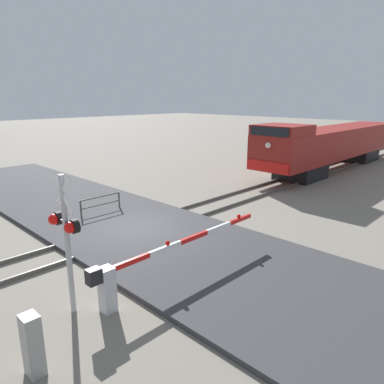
{
  "coord_description": "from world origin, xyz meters",
  "views": [
    {
      "loc": [
        11.55,
        -8.41,
        5.46
      ],
      "look_at": [
        1.06,
        2.29,
        1.47
      ],
      "focal_mm": 33.54,
      "sensor_mm": 36.0,
      "label": 1
    }
  ],
  "objects_px": {
    "locomotive": "(333,144)",
    "crossing_gate": "(137,269)",
    "utility_cabinet": "(33,345)",
    "crossing_signal": "(65,231)",
    "guard_railing": "(101,203)"
  },
  "relations": [
    {
      "from": "guard_railing",
      "to": "crossing_signal",
      "type": "bearing_deg",
      "value": -37.01
    },
    {
      "from": "utility_cabinet",
      "to": "guard_railing",
      "type": "relative_size",
      "value": 0.63
    },
    {
      "from": "locomotive",
      "to": "crossing_gate",
      "type": "relative_size",
      "value": 2.78
    },
    {
      "from": "crossing_signal",
      "to": "utility_cabinet",
      "type": "relative_size",
      "value": 2.74
    },
    {
      "from": "crossing_gate",
      "to": "utility_cabinet",
      "type": "height_order",
      "value": "crossing_gate"
    },
    {
      "from": "crossing_signal",
      "to": "guard_railing",
      "type": "bearing_deg",
      "value": 142.99
    },
    {
      "from": "crossing_signal",
      "to": "crossing_gate",
      "type": "height_order",
      "value": "crossing_signal"
    },
    {
      "from": "locomotive",
      "to": "crossing_gate",
      "type": "bearing_deg",
      "value": -79.2
    },
    {
      "from": "crossing_gate",
      "to": "utility_cabinet",
      "type": "xyz_separation_m",
      "value": [
        0.85,
        -3.22,
        -0.19
      ]
    },
    {
      "from": "utility_cabinet",
      "to": "crossing_signal",
      "type": "bearing_deg",
      "value": 133.12
    },
    {
      "from": "crossing_gate",
      "to": "locomotive",
      "type": "bearing_deg",
      "value": 100.8
    },
    {
      "from": "crossing_signal",
      "to": "crossing_gate",
      "type": "bearing_deg",
      "value": 68.1
    },
    {
      "from": "crossing_gate",
      "to": "utility_cabinet",
      "type": "relative_size",
      "value": 5.01
    },
    {
      "from": "locomotive",
      "to": "guard_railing",
      "type": "bearing_deg",
      "value": -98.81
    },
    {
      "from": "utility_cabinet",
      "to": "locomotive",
      "type": "bearing_deg",
      "value": 101.31
    }
  ]
}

